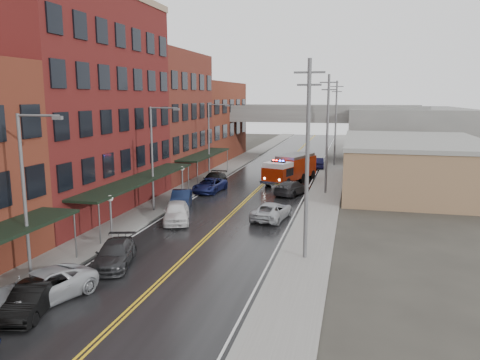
# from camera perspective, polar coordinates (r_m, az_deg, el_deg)

# --- Properties ---
(road) EXTENTS (11.00, 160.00, 0.02)m
(road) POSITION_cam_1_polar(r_m,az_deg,el_deg) (44.73, 0.70, -2.54)
(road) COLOR black
(road) RESTS_ON ground
(sidewalk_left) EXTENTS (3.00, 160.00, 0.15)m
(sidewalk_left) POSITION_cam_1_polar(r_m,az_deg,el_deg) (46.87, -8.03, -1.97)
(sidewalk_left) COLOR slate
(sidewalk_left) RESTS_ON ground
(sidewalk_right) EXTENTS (3.00, 160.00, 0.15)m
(sidewalk_right) POSITION_cam_1_polar(r_m,az_deg,el_deg) (43.69, 10.08, -2.92)
(sidewalk_right) COLOR slate
(sidewalk_right) RESTS_ON ground
(curb_left) EXTENTS (0.30, 160.00, 0.15)m
(curb_left) POSITION_cam_1_polar(r_m,az_deg,el_deg) (46.29, -6.13, -2.08)
(curb_left) COLOR gray
(curb_left) RESTS_ON ground
(curb_right) EXTENTS (0.30, 160.00, 0.15)m
(curb_right) POSITION_cam_1_polar(r_m,az_deg,el_deg) (43.82, 7.93, -2.82)
(curb_right) COLOR gray
(curb_right) RESTS_ON ground
(brick_building_b) EXTENTS (9.00, 20.00, 18.00)m
(brick_building_b) POSITION_cam_1_polar(r_m,az_deg,el_deg) (42.40, -19.55, 8.44)
(brick_building_b) COLOR #591817
(brick_building_b) RESTS_ON ground
(brick_building_c) EXTENTS (9.00, 15.00, 15.00)m
(brick_building_c) POSITION_cam_1_polar(r_m,az_deg,el_deg) (57.89, -9.91, 7.69)
(brick_building_c) COLOR #5C221B
(brick_building_c) RESTS_ON ground
(brick_building_far) EXTENTS (9.00, 20.00, 12.00)m
(brick_building_far) POSITION_cam_1_polar(r_m,az_deg,el_deg) (74.31, -4.44, 7.16)
(brick_building_far) COLOR #5F2619
(brick_building_far) RESTS_ON ground
(tan_building) EXTENTS (14.00, 22.00, 5.00)m
(tan_building) POSITION_cam_1_polar(r_m,az_deg,el_deg) (53.38, 20.25, 1.62)
(tan_building) COLOR #916C4E
(tan_building) RESTS_ON ground
(right_far_block) EXTENTS (18.00, 30.00, 8.00)m
(right_far_block) POSITION_cam_1_polar(r_m,az_deg,el_deg) (83.12, 19.45, 5.55)
(right_far_block) COLOR slate
(right_far_block) RESTS_ON ground
(awning_1) EXTENTS (2.60, 18.00, 3.09)m
(awning_1) POSITION_cam_1_polar(r_m,az_deg,el_deg) (40.11, -12.08, 0.09)
(awning_1) COLOR black
(awning_1) RESTS_ON ground
(awning_2) EXTENTS (2.60, 13.00, 3.09)m
(awning_2) POSITION_cam_1_polar(r_m,az_deg,el_deg) (56.19, -4.32, 3.12)
(awning_2) COLOR black
(awning_2) RESTS_ON ground
(globe_lamp_1) EXTENTS (0.44, 0.44, 3.12)m
(globe_lamp_1) POSITION_cam_1_polar(r_m,az_deg,el_deg) (33.67, -15.52, -3.15)
(globe_lamp_1) COLOR #59595B
(globe_lamp_1) RESTS_ON ground
(globe_lamp_2) EXTENTS (0.44, 0.44, 3.12)m
(globe_lamp_2) POSITION_cam_1_polar(r_m,az_deg,el_deg) (46.13, -7.06, 0.68)
(globe_lamp_2) COLOR #59595B
(globe_lamp_2) RESTS_ON ground
(street_lamp_0) EXTENTS (2.64, 0.22, 9.00)m
(street_lamp_0) POSITION_cam_1_polar(r_m,az_deg,el_deg) (26.67, -24.47, -0.83)
(street_lamp_0) COLOR #59595B
(street_lamp_0) RESTS_ON ground
(street_lamp_1) EXTENTS (2.64, 0.22, 9.00)m
(street_lamp_1) POSITION_cam_1_polar(r_m,az_deg,el_deg) (40.29, -10.37, 3.35)
(street_lamp_1) COLOR #59595B
(street_lamp_1) RESTS_ON ground
(street_lamp_2) EXTENTS (2.64, 0.22, 9.00)m
(street_lamp_2) POSITION_cam_1_polar(r_m,az_deg,el_deg) (55.21, -3.58, 5.30)
(street_lamp_2) COLOR #59595B
(street_lamp_2) RESTS_ON ground
(utility_pole_0) EXTENTS (1.80, 0.24, 12.00)m
(utility_pole_0) POSITION_cam_1_polar(r_m,az_deg,el_deg) (27.86, 8.21, 2.76)
(utility_pole_0) COLOR #59595B
(utility_pole_0) RESTS_ON ground
(utility_pole_1) EXTENTS (1.80, 0.24, 12.00)m
(utility_pole_1) POSITION_cam_1_polar(r_m,az_deg,el_deg) (47.72, 10.60, 5.73)
(utility_pole_1) COLOR #59595B
(utility_pole_1) RESTS_ON ground
(utility_pole_2) EXTENTS (1.80, 0.24, 12.00)m
(utility_pole_2) POSITION_cam_1_polar(r_m,az_deg,el_deg) (67.66, 11.59, 6.96)
(utility_pole_2) COLOR #59595B
(utility_pole_2) RESTS_ON ground
(overpass) EXTENTS (40.00, 10.00, 7.50)m
(overpass) POSITION_cam_1_polar(r_m,az_deg,el_deg) (75.26, 6.27, 7.16)
(overpass) COLOR slate
(overpass) RESTS_ON ground
(fire_truck) EXTENTS (5.56, 8.98, 3.13)m
(fire_truck) POSITION_cam_1_polar(r_m,az_deg,el_deg) (54.27, 6.11, 1.46)
(fire_truck) COLOR #911D06
(fire_truck) RESTS_ON ground
(parked_car_left_1) EXTENTS (2.36, 4.42, 1.39)m
(parked_car_left_1) POSITION_cam_1_polar(r_m,az_deg,el_deg) (24.02, -24.08, -13.17)
(parked_car_left_1) COLOR black
(parked_car_left_1) RESTS_ON ground
(parked_car_left_2) EXTENTS (4.18, 6.02, 1.53)m
(parked_car_left_2) POSITION_cam_1_polar(r_m,az_deg,el_deg) (25.00, -23.17, -12.01)
(parked_car_left_2) COLOR #A3A6AB
(parked_car_left_2) RESTS_ON ground
(parked_car_left_3) EXTENTS (3.24, 5.21, 1.41)m
(parked_car_left_3) POSITION_cam_1_polar(r_m,az_deg,el_deg) (28.83, -15.04, -8.69)
(parked_car_left_3) COLOR #262629
(parked_car_left_3) RESTS_ON ground
(parked_car_left_4) EXTENTS (3.49, 5.28, 1.67)m
(parked_car_left_4) POSITION_cam_1_polar(r_m,az_deg,el_deg) (37.40, -7.76, -3.88)
(parked_car_left_4) COLOR silver
(parked_car_left_4) RESTS_ON ground
(parked_car_left_5) EXTENTS (2.84, 4.98, 1.55)m
(parked_car_left_5) POSITION_cam_1_polar(r_m,az_deg,el_deg) (42.22, -7.18, -2.33)
(parked_car_left_5) COLOR black
(parked_car_left_5) RESTS_ON ground
(parked_car_left_6) EXTENTS (2.86, 5.31, 1.42)m
(parked_car_left_6) POSITION_cam_1_polar(r_m,az_deg,el_deg) (48.80, -3.70, -0.65)
(parked_car_left_6) COLOR #131949
(parked_car_left_6) RESTS_ON ground
(parked_car_left_7) EXTENTS (2.30, 5.33, 1.53)m
(parked_car_left_7) POSITION_cam_1_polar(r_m,az_deg,el_deg) (51.46, -3.23, -0.02)
(parked_car_left_7) COLOR black
(parked_car_left_7) RESTS_ON ground
(parked_car_right_0) EXTENTS (3.06, 5.36, 1.41)m
(parked_car_right_0) POSITION_cam_1_polar(r_m,az_deg,el_deg) (38.03, 3.91, -3.77)
(parked_car_right_0) COLOR #A0A3A8
(parked_car_right_0) RESTS_ON ground
(parked_car_right_1) EXTENTS (3.61, 5.46, 1.47)m
(parked_car_right_1) POSITION_cam_1_polar(r_m,az_deg,el_deg) (47.60, 6.33, -0.94)
(parked_car_right_1) COLOR #29292C
(parked_car_right_1) RESTS_ON ground
(parked_car_right_2) EXTENTS (2.94, 4.68, 1.49)m
(parked_car_right_2) POSITION_cam_1_polar(r_m,az_deg,el_deg) (57.53, 7.36, 0.97)
(parked_car_right_2) COLOR silver
(parked_car_right_2) RESTS_ON ground
(parked_car_right_3) EXTENTS (2.12, 4.81, 1.54)m
(parked_car_right_3) POSITION_cam_1_polar(r_m,az_deg,el_deg) (65.53, 9.39, 2.06)
(parked_car_right_3) COLOR black
(parked_car_right_3) RESTS_ON ground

